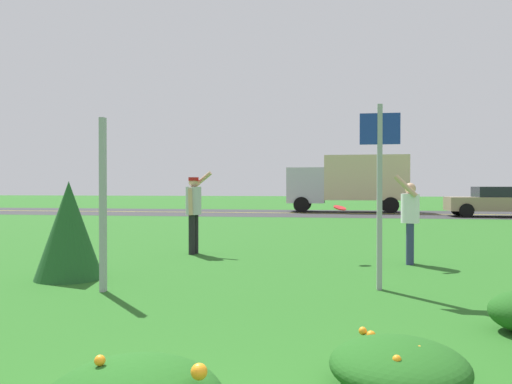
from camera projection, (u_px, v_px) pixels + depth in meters
name	position (u px, v px, depth m)	size (l,w,h in m)	color
ground_plane	(330.00, 238.00, 14.41)	(120.00, 120.00, 0.00)	#26601E
highway_strip	(333.00, 213.00, 27.23)	(120.00, 7.64, 0.01)	#2D2D30
highway_center_stripe	(333.00, 213.00, 27.23)	(120.00, 0.16, 0.00)	yellow
daylily_clump_front_right	(399.00, 366.00, 3.64)	(1.00, 1.07, 0.35)	#1E5619
sign_post_near_path	(103.00, 205.00, 7.03)	(0.07, 0.10, 2.43)	#93969B
sign_post_by_roadside	(380.00, 178.00, 7.15)	(0.56, 0.10, 2.63)	#93969B
evergreen_shrub_side	(69.00, 230.00, 8.01)	(1.06, 1.06, 1.55)	#1E5123
person_thrower_red_cap_gray_shirt	(194.00, 207.00, 10.94)	(0.55, 0.52, 1.80)	#B2B2B7
person_catcher_white_shirt	(410.00, 215.00, 9.51)	(0.50, 0.51, 1.69)	silver
frisbee_red	(340.00, 208.00, 9.89)	(0.26, 0.25, 0.14)	red
car_tan_center_left	(496.00, 201.00, 24.30)	(4.50, 2.00, 1.45)	#937F60
box_truck_silver	(349.00, 180.00, 28.77)	(6.70, 2.46, 3.20)	#B7BABF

